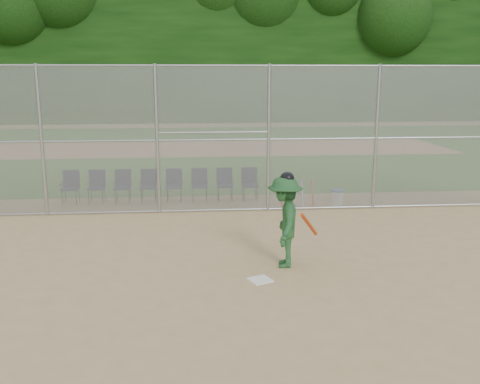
{
  "coord_description": "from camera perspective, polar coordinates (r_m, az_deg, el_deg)",
  "views": [
    {
      "loc": [
        -1.04,
        -9.34,
        3.72
      ],
      "look_at": [
        0.0,
        2.5,
        1.1
      ],
      "focal_mm": 40.0,
      "sensor_mm": 36.0,
      "label": 1
    }
  ],
  "objects": [
    {
      "name": "chair_2",
      "position": [
        16.16,
        -12.42,
        0.57
      ],
      "size": [
        0.54,
        0.52,
        0.96
      ],
      "primitive_type": null,
      "color": "#10183B",
      "rests_on": "ground"
    },
    {
      "name": "chair_7",
      "position": [
        16.11,
        1.07,
        0.82
      ],
      "size": [
        0.54,
        0.52,
        0.96
      ],
      "primitive_type": null,
      "color": "#10183B",
      "rests_on": "ground"
    },
    {
      "name": "chair_1",
      "position": [
        16.27,
        -15.07,
        0.51
      ],
      "size": [
        0.54,
        0.52,
        0.96
      ],
      "primitive_type": null,
      "color": "#10183B",
      "rests_on": "ground"
    },
    {
      "name": "batter_at_plate",
      "position": [
        10.49,
        4.78,
        -3.11
      ],
      "size": [
        1.06,
        1.33,
        1.9
      ],
      "color": "#215329",
      "rests_on": "ground"
    },
    {
      "name": "chair_0",
      "position": [
        16.42,
        -17.67,
        0.46
      ],
      "size": [
        0.54,
        0.52,
        0.96
      ],
      "primitive_type": null,
      "color": "#10183B",
      "rests_on": "ground"
    },
    {
      "name": "treeline",
      "position": [
        29.41,
        -3.12,
        15.89
      ],
      "size": [
        81.0,
        60.0,
        11.0
      ],
      "color": "black",
      "rests_on": "ground"
    },
    {
      "name": "ground",
      "position": [
        10.11,
        1.26,
        -9.17
      ],
      "size": [
        100.0,
        100.0,
        0.0
      ],
      "primitive_type": "plane",
      "color": "tan",
      "rests_on": "ground"
    },
    {
      "name": "grass_strip",
      "position": [
        27.61,
        -2.84,
        4.69
      ],
      "size": [
        100.0,
        100.0,
        0.0
      ],
      "primitive_type": "plane",
      "color": "#29621D",
      "rests_on": "ground"
    },
    {
      "name": "chair_4",
      "position": [
        16.03,
        -7.04,
        0.67
      ],
      "size": [
        0.54,
        0.52,
        0.96
      ],
      "primitive_type": null,
      "color": "#10183B",
      "rests_on": "ground"
    },
    {
      "name": "chair_5",
      "position": [
        16.02,
        -4.33,
        0.72
      ],
      "size": [
        0.54,
        0.52,
        0.96
      ],
      "primitive_type": null,
      "color": "#10183B",
      "rests_on": "ground"
    },
    {
      "name": "dirt_patch_far",
      "position": [
        27.61,
        -2.84,
        4.69
      ],
      "size": [
        24.0,
        24.0,
        0.0
      ],
      "primitive_type": "plane",
      "color": "tan",
      "rests_on": "ground"
    },
    {
      "name": "chair_6",
      "position": [
        16.04,
        -1.63,
        0.77
      ],
      "size": [
        0.54,
        0.52,
        0.96
      ],
      "primitive_type": null,
      "color": "#10183B",
      "rests_on": "ground"
    },
    {
      "name": "water_cooler",
      "position": [
        15.78,
        10.33,
        -0.55
      ],
      "size": [
        0.36,
        0.36,
        0.46
      ],
      "color": "white",
      "rests_on": "ground"
    },
    {
      "name": "backstop_fence",
      "position": [
        14.47,
        -0.87,
        5.88
      ],
      "size": [
        16.09,
        0.09,
        4.0
      ],
      "color": "gray",
      "rests_on": "ground"
    },
    {
      "name": "chair_3",
      "position": [
        16.07,
        -9.74,
        0.62
      ],
      "size": [
        0.54,
        0.52,
        0.96
      ],
      "primitive_type": null,
      "color": "#10183B",
      "rests_on": "ground"
    },
    {
      "name": "home_plate",
      "position": [
        10.01,
        2.16,
        -9.35
      ],
      "size": [
        0.51,
        0.51,
        0.02
      ],
      "primitive_type": "cube",
      "rotation": [
        0.0,
        0.0,
        0.41
      ],
      "color": "white",
      "rests_on": "ground"
    },
    {
      "name": "spare_bats",
      "position": [
        15.26,
        6.1,
        -0.17
      ],
      "size": [
        0.96,
        0.38,
        0.83
      ],
      "color": "#D84C14",
      "rests_on": "ground"
    }
  ]
}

